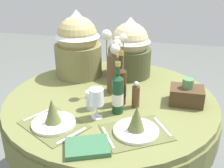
{
  "coord_description": "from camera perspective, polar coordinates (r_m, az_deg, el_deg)",
  "views": [
    {
      "loc": [
        0.38,
        -1.57,
        1.58
      ],
      "look_at": [
        0.0,
        0.03,
        0.83
      ],
      "focal_mm": 43.98,
      "sensor_mm": 36.0,
      "label": 1
    }
  ],
  "objects": [
    {
      "name": "wine_bottle_right",
      "position": [
        1.68,
        1.76,
        -0.24
      ],
      "size": [
        0.07,
        0.07,
        0.35
      ],
      "color": "#422814",
      "rests_on": "dining_table"
    },
    {
      "name": "flower_vase",
      "position": [
        1.82,
        0.63,
        3.6
      ],
      "size": [
        0.14,
        0.21,
        0.44
      ],
      "color": "brown",
      "rests_on": "dining_table"
    },
    {
      "name": "book_on_table",
      "position": [
        1.35,
        -5.16,
        -12.88
      ],
      "size": [
        0.26,
        0.23,
        0.03
      ],
      "primitive_type": "cube",
      "rotation": [
        0.0,
        0.0,
        0.39
      ],
      "color": "#336642",
      "rests_on": "dining_table"
    },
    {
      "name": "pepper_mill",
      "position": [
        1.67,
        4.98,
        -2.36
      ],
      "size": [
        0.05,
        0.05,
        0.17
      ],
      "color": "brown",
      "rests_on": "dining_table"
    },
    {
      "name": "dining_table",
      "position": [
        1.88,
        -0.24,
        -6.29
      ],
      "size": [
        1.41,
        1.41,
        0.75
      ],
      "color": "olive",
      "rests_on": "ground"
    },
    {
      "name": "place_setting_left",
      "position": [
        1.53,
        -12.15,
        -6.87
      ],
      "size": [
        0.42,
        0.39,
        0.16
      ],
      "color": "brown",
      "rests_on": "dining_table"
    },
    {
      "name": "wine_glass_left",
      "position": [
        1.53,
        -3.26,
        -2.82
      ],
      "size": [
        0.08,
        0.08,
        0.18
      ],
      "color": "silver",
      "rests_on": "dining_table"
    },
    {
      "name": "tumbler_near_right",
      "position": [
        1.66,
        -4.31,
        -3.35
      ],
      "size": [
        0.07,
        0.07,
        0.12
      ],
      "primitive_type": "cylinder",
      "color": "silver",
      "rests_on": "dining_table"
    },
    {
      "name": "place_setting_right",
      "position": [
        1.45,
        5.07,
        -8.49
      ],
      "size": [
        0.43,
        0.4,
        0.16
      ],
      "color": "brown",
      "rests_on": "dining_table"
    },
    {
      "name": "gift_tub_back_centre",
      "position": [
        2.09,
        3.73,
        7.95
      ],
      "size": [
        0.33,
        0.33,
        0.45
      ],
      "color": "#474C2D",
      "rests_on": "dining_table"
    },
    {
      "name": "woven_basket_side_right",
      "position": [
        1.78,
        15.23,
        -2.15
      ],
      "size": [
        0.21,
        0.15,
        0.17
      ],
      "color": "#47331E",
      "rests_on": "dining_table"
    },
    {
      "name": "wine_bottle_left",
      "position": [
        1.59,
        1.18,
        -2.04
      ],
      "size": [
        0.07,
        0.07,
        0.32
      ],
      "color": "#194223",
      "rests_on": "dining_table"
    },
    {
      "name": "gift_tub_back_left",
      "position": [
        2.09,
        -7.16,
        8.63
      ],
      "size": [
        0.36,
        0.36,
        0.5
      ],
      "color": "olive",
      "rests_on": "dining_table"
    }
  ]
}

